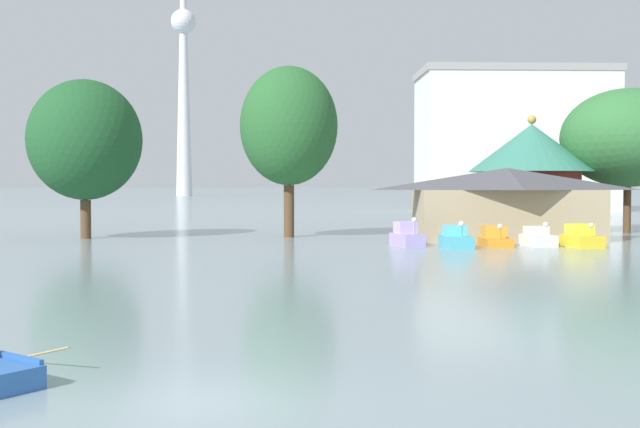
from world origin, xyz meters
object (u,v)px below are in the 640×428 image
at_px(shoreline_tree_mid, 289,126).
at_px(background_building_block, 513,140).
at_px(pedal_boat_white, 538,238).
at_px(pedal_boat_yellow, 581,238).
at_px(pedal_boat_orange, 495,238).
at_px(shoreline_tree_right, 628,138).
at_px(distant_broadcast_tower, 183,37).
at_px(boathouse, 507,202).
at_px(shoreline_tree_tall_left, 85,140).
at_px(pedal_boat_cyan, 456,239).
at_px(green_roof_pavilion, 531,171).
at_px(pedal_boat_lavender, 407,236).

xyz_separation_m(shoreline_tree_mid, background_building_block, (32.58, 58.25, 2.21)).
height_order(pedal_boat_white, pedal_boat_yellow, pedal_boat_white).
height_order(pedal_boat_orange, shoreline_tree_right, shoreline_tree_right).
height_order(pedal_boat_yellow, shoreline_tree_mid, shoreline_tree_mid).
bearing_deg(distant_broadcast_tower, pedal_boat_white, -77.02).
bearing_deg(background_building_block, pedal_boat_white, -104.11).
distance_m(pedal_boat_orange, background_building_block, 71.03).
distance_m(pedal_boat_orange, boathouse, 6.38).
relative_size(pedal_boat_yellow, background_building_block, 0.11).
xyz_separation_m(boathouse, shoreline_tree_tall_left, (-29.65, 2.68, 4.40)).
xyz_separation_m(pedal_boat_white, shoreline_tree_mid, (-15.62, 9.21, 7.61)).
height_order(pedal_boat_cyan, shoreline_tree_tall_left, shoreline_tree_tall_left).
bearing_deg(pedal_boat_orange, shoreline_tree_tall_left, -106.77).
relative_size(pedal_boat_orange, shoreline_tree_mid, 0.23).
distance_m(pedal_boat_white, distant_broadcast_tower, 241.68).
xyz_separation_m(shoreline_tree_mid, shoreline_tree_right, (26.91, 4.21, -0.55)).
relative_size(pedal_boat_white, shoreline_tree_tall_left, 0.23).
bearing_deg(pedal_boat_yellow, pedal_boat_white, -113.85).
xyz_separation_m(pedal_boat_cyan, shoreline_tree_mid, (-10.19, 10.49, 7.57)).
bearing_deg(green_roof_pavilion, background_building_block, 76.11).
xyz_separation_m(boathouse, background_building_block, (17.46, 61.95, 7.70)).
xyz_separation_m(pedal_boat_lavender, pedal_boat_white, (8.17, -0.49, -0.10)).
xyz_separation_m(pedal_boat_lavender, green_roof_pavilion, (11.96, 13.70, 4.31)).
distance_m(pedal_boat_orange, shoreline_tree_mid, 17.61).
distance_m(shoreline_tree_tall_left, shoreline_tree_right, 41.76).
distance_m(boathouse, shoreline_tree_mid, 16.51).
bearing_deg(pedal_boat_yellow, shoreline_tree_right, 141.43).
distance_m(pedal_boat_lavender, distant_broadcast_tower, 239.53).
bearing_deg(pedal_boat_white, boathouse, 174.58).
bearing_deg(green_roof_pavilion, shoreline_tree_mid, -165.61).
relative_size(pedal_boat_white, background_building_block, 0.09).
height_order(pedal_boat_white, green_roof_pavilion, green_roof_pavilion).
bearing_deg(pedal_boat_lavender, boathouse, 108.11).
bearing_deg(pedal_boat_white, pedal_boat_yellow, 62.35).
distance_m(pedal_boat_lavender, shoreline_tree_mid, 13.71).
bearing_deg(shoreline_tree_tall_left, shoreline_tree_right, 7.19).
bearing_deg(boathouse, shoreline_tree_tall_left, 174.84).
distance_m(pedal_boat_yellow, green_roof_pavilion, 15.63).
bearing_deg(pedal_boat_white, shoreline_tree_tall_left, -115.73).
xyz_separation_m(pedal_boat_orange, background_building_block, (19.70, 67.53, 9.83)).
bearing_deg(boathouse, shoreline_tree_mid, 166.27).
bearing_deg(pedal_boat_orange, boathouse, 158.08).
relative_size(pedal_boat_cyan, background_building_block, 0.10).
xyz_separation_m(pedal_boat_orange, shoreline_tree_right, (14.03, 13.49, 7.07)).
height_order(shoreline_tree_mid, distant_broadcast_tower, distant_broadcast_tower).
xyz_separation_m(pedal_boat_yellow, boathouse, (-2.97, 6.28, 2.07)).
height_order(pedal_boat_lavender, green_roof_pavilion, green_roof_pavilion).
bearing_deg(shoreline_tree_right, pedal_boat_lavender, -146.40).
distance_m(pedal_boat_yellow, background_building_block, 70.43).
relative_size(pedal_boat_white, pedal_boat_yellow, 0.84).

